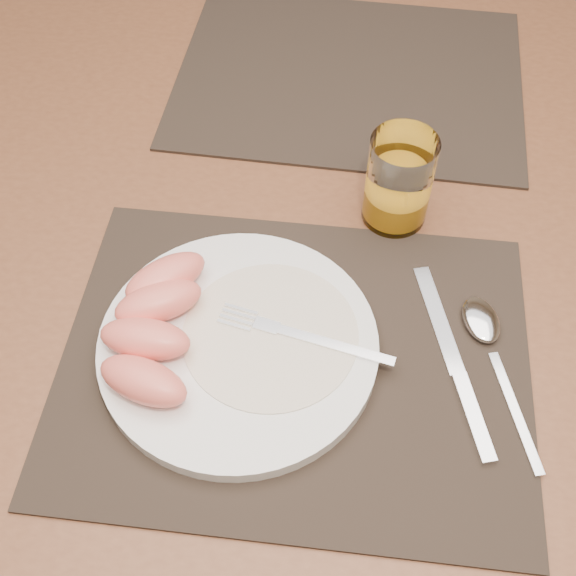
{
  "coord_description": "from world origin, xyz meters",
  "views": [
    {
      "loc": [
        0.02,
        -0.57,
        1.36
      ],
      "look_at": [
        -0.03,
        -0.15,
        0.77
      ],
      "focal_mm": 45.0,
      "sensor_mm": 36.0,
      "label": 1
    }
  ],
  "objects_px": {
    "fork": "(290,333)",
    "knife": "(458,374)",
    "placemat_far": "(349,77)",
    "spoon": "(486,332)",
    "juice_glass": "(398,184)",
    "plate": "(239,345)",
    "table": "(320,244)",
    "placemat_near": "(295,361)"
  },
  "relations": [
    {
      "from": "juice_glass",
      "to": "table",
      "type": "bearing_deg",
      "value": 164.72
    },
    {
      "from": "knife",
      "to": "plate",
      "type": "bearing_deg",
      "value": 177.62
    },
    {
      "from": "table",
      "to": "placemat_far",
      "type": "xyz_separation_m",
      "value": [
        0.02,
        0.22,
        0.09
      ]
    },
    {
      "from": "fork",
      "to": "juice_glass",
      "type": "xyz_separation_m",
      "value": [
        0.1,
        0.18,
        0.03
      ]
    },
    {
      "from": "placemat_far",
      "to": "plate",
      "type": "xyz_separation_m",
      "value": [
        -0.09,
        -0.43,
        0.01
      ]
    },
    {
      "from": "placemat_near",
      "to": "juice_glass",
      "type": "distance_m",
      "value": 0.22
    },
    {
      "from": "table",
      "to": "fork",
      "type": "xyz_separation_m",
      "value": [
        -0.02,
        -0.2,
        0.11
      ]
    },
    {
      "from": "table",
      "to": "plate",
      "type": "relative_size",
      "value": 5.19
    },
    {
      "from": "plate",
      "to": "fork",
      "type": "relative_size",
      "value": 1.55
    },
    {
      "from": "placemat_far",
      "to": "table",
      "type": "bearing_deg",
      "value": -95.41
    },
    {
      "from": "placemat_far",
      "to": "placemat_near",
      "type": "bearing_deg",
      "value": -94.22
    },
    {
      "from": "fork",
      "to": "spoon",
      "type": "bearing_deg",
      "value": 7.96
    },
    {
      "from": "placemat_far",
      "to": "fork",
      "type": "relative_size",
      "value": 2.59
    },
    {
      "from": "placemat_far",
      "to": "spoon",
      "type": "distance_m",
      "value": 0.42
    },
    {
      "from": "placemat_far",
      "to": "juice_glass",
      "type": "bearing_deg",
      "value": -76.09
    },
    {
      "from": "plate",
      "to": "spoon",
      "type": "relative_size",
      "value": 1.42
    },
    {
      "from": "juice_glass",
      "to": "plate",
      "type": "bearing_deg",
      "value": -127.72
    },
    {
      "from": "spoon",
      "to": "knife",
      "type": "bearing_deg",
      "value": -120.79
    },
    {
      "from": "placemat_near",
      "to": "placemat_far",
      "type": "xyz_separation_m",
      "value": [
        0.03,
        0.44,
        0.0
      ]
    },
    {
      "from": "fork",
      "to": "spoon",
      "type": "distance_m",
      "value": 0.19
    },
    {
      "from": "fork",
      "to": "knife",
      "type": "relative_size",
      "value": 0.8
    },
    {
      "from": "spoon",
      "to": "juice_glass",
      "type": "bearing_deg",
      "value": 121.06
    },
    {
      "from": "placemat_far",
      "to": "fork",
      "type": "bearing_deg",
      "value": -95.3
    },
    {
      "from": "fork",
      "to": "knife",
      "type": "bearing_deg",
      "value": -7.47
    },
    {
      "from": "placemat_near",
      "to": "spoon",
      "type": "bearing_deg",
      "value": 13.99
    },
    {
      "from": "juice_glass",
      "to": "fork",
      "type": "bearing_deg",
      "value": -118.98
    },
    {
      "from": "fork",
      "to": "knife",
      "type": "height_order",
      "value": "fork"
    },
    {
      "from": "plate",
      "to": "spoon",
      "type": "distance_m",
      "value": 0.24
    },
    {
      "from": "placemat_far",
      "to": "knife",
      "type": "bearing_deg",
      "value": -74.45
    },
    {
      "from": "placemat_far",
      "to": "spoon",
      "type": "height_order",
      "value": "spoon"
    },
    {
      "from": "placemat_far",
      "to": "knife",
      "type": "xyz_separation_m",
      "value": [
        0.12,
        -0.44,
        0.0
      ]
    },
    {
      "from": "placemat_far",
      "to": "plate",
      "type": "relative_size",
      "value": 1.67
    },
    {
      "from": "spoon",
      "to": "juice_glass",
      "type": "relative_size",
      "value": 1.77
    },
    {
      "from": "placemat_far",
      "to": "knife",
      "type": "distance_m",
      "value": 0.46
    },
    {
      "from": "plate",
      "to": "placemat_near",
      "type": "bearing_deg",
      "value": -6.9
    },
    {
      "from": "fork",
      "to": "juice_glass",
      "type": "bearing_deg",
      "value": 61.02
    },
    {
      "from": "plate",
      "to": "juice_glass",
      "type": "distance_m",
      "value": 0.24
    },
    {
      "from": "fork",
      "to": "juice_glass",
      "type": "distance_m",
      "value": 0.21
    },
    {
      "from": "plate",
      "to": "fork",
      "type": "xyz_separation_m",
      "value": [
        0.05,
        0.01,
        0.01
      ]
    },
    {
      "from": "table",
      "to": "knife",
      "type": "distance_m",
      "value": 0.28
    },
    {
      "from": "placemat_near",
      "to": "spoon",
      "type": "height_order",
      "value": "spoon"
    },
    {
      "from": "placemat_far",
      "to": "plate",
      "type": "height_order",
      "value": "plate"
    }
  ]
}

